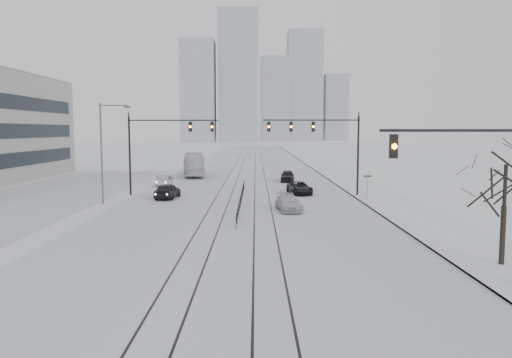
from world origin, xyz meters
name	(u,v)px	position (x,y,z in m)	size (l,w,h in m)	color
ground	(213,348)	(0.00, 0.00, 0.00)	(500.00, 500.00, 0.00)	silver
road	(247,174)	(0.00, 60.00, 0.01)	(22.00, 260.00, 0.02)	silver
sidewalk_east	(337,174)	(13.50, 60.00, 0.08)	(5.00, 260.00, 0.16)	white
curb	(320,174)	(11.05, 60.00, 0.06)	(0.10, 260.00, 0.12)	gray
parking_strip	(44,196)	(-20.00, 35.00, 0.01)	(14.00, 60.00, 0.03)	silver
tram_rails	(244,190)	(0.00, 40.00, 0.02)	(5.30, 180.00, 0.01)	black
skyline	(262,88)	(5.02, 273.63, 30.65)	(96.00, 48.00, 72.00)	#9B9FAA
traffic_mast_near	(484,180)	(10.79, 6.00, 4.56)	(6.10, 0.37, 7.00)	black
traffic_mast_ne	(325,139)	(8.15, 34.99, 5.76)	(9.60, 0.37, 8.00)	black
traffic_mast_nw	(159,140)	(-8.52, 36.00, 5.57)	(9.10, 0.37, 8.00)	black
street_light_west	(105,146)	(-12.20, 30.00, 5.21)	(2.73, 0.25, 9.00)	#595B60
bare_tree	(506,175)	(13.20, 9.00, 4.49)	(4.40, 4.40, 6.10)	black
median_fence	(241,198)	(0.00, 30.00, 0.53)	(0.06, 24.00, 1.00)	black
street_sign	(367,184)	(11.80, 32.00, 1.61)	(0.70, 0.06, 2.40)	#595B60
sedan_sb_inner	(168,191)	(-7.23, 33.24, 0.75)	(1.76, 4.38, 1.49)	black
sedan_sb_outer	(164,180)	(-9.55, 44.20, 0.67)	(1.41, 4.05, 1.34)	#A5A9AD
sedan_nb_front	(300,188)	(5.84, 36.59, 0.64)	(2.11, 4.57, 1.27)	black
sedan_nb_right	(289,203)	(4.00, 25.90, 0.63)	(1.78, 4.38, 1.27)	silver
sedan_nb_far	(287,176)	(5.38, 49.13, 0.73)	(1.73, 4.31, 1.47)	black
box_truck	(194,165)	(-7.63, 57.34, 1.63)	(2.74, 11.72, 3.27)	silver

